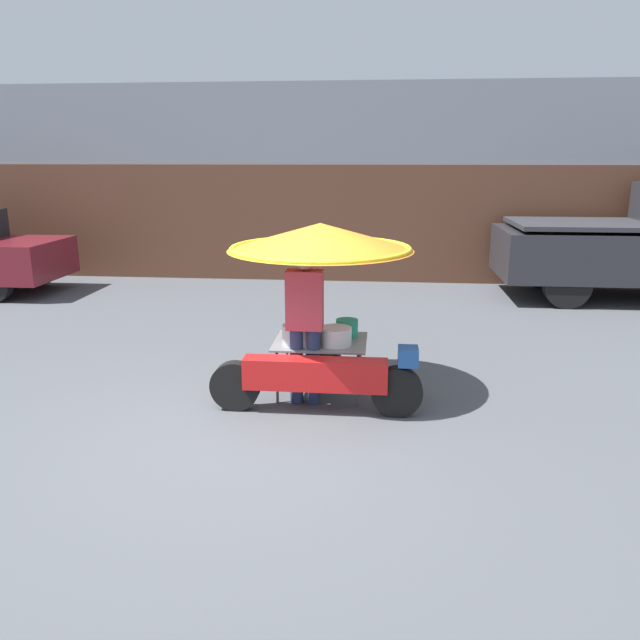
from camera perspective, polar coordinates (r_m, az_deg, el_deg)
The scene contains 4 objects.
ground_plane at distance 6.09m, azimuth -6.49°, elevation -10.33°, with size 36.00×36.00×0.00m, color #4C4F54.
shopfront_building at distance 14.10m, azimuth 0.70°, elevation 12.43°, with size 28.00×2.06×4.02m.
vendor_motorcycle_cart at distance 6.59m, azimuth 0.04°, elevation 5.26°, with size 2.19×1.98×1.90m.
vendor_person at distance 6.49m, azimuth -1.41°, elevation 0.16°, with size 0.38×0.22×1.67m.
Camera 1 is at (1.21, -5.39, 2.58)m, focal length 35.00 mm.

